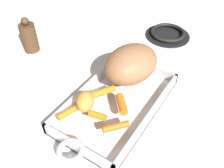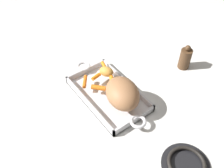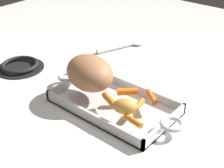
% 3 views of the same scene
% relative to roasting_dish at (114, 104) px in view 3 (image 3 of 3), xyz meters
% --- Properties ---
extents(ground_plane, '(2.11, 2.11, 0.00)m').
position_rel_roasting_dish_xyz_m(ground_plane, '(0.00, 0.00, -0.01)').
color(ground_plane, silver).
extents(roasting_dish, '(0.43, 0.20, 0.04)m').
position_rel_roasting_dish_xyz_m(roasting_dish, '(0.00, 0.00, 0.00)').
color(roasting_dish, silver).
rests_on(roasting_dish, ground_plane).
extents(pork_roast, '(0.18, 0.16, 0.09)m').
position_rel_roasting_dish_xyz_m(pork_roast, '(0.08, 0.01, 0.07)').
color(pork_roast, '#9E6B44').
rests_on(pork_roast, roasting_dish).
extents(baby_carrot_center_left, '(0.06, 0.03, 0.02)m').
position_rel_roasting_dish_xyz_m(baby_carrot_center_left, '(-0.11, 0.06, 0.03)').
color(baby_carrot_center_left, orange).
rests_on(baby_carrot_center_left, roasting_dish).
extents(baby_carrot_northeast, '(0.06, 0.05, 0.02)m').
position_rel_roasting_dish_xyz_m(baby_carrot_northeast, '(-0.02, -0.03, 0.04)').
color(baby_carrot_northeast, orange).
rests_on(baby_carrot_northeast, roasting_dish).
extents(baby_carrot_short, '(0.02, 0.04, 0.02)m').
position_rel_roasting_dish_xyz_m(baby_carrot_short, '(-0.08, 0.00, 0.03)').
color(baby_carrot_short, orange).
rests_on(baby_carrot_short, roasting_dish).
extents(baby_carrot_long, '(0.06, 0.05, 0.02)m').
position_rel_roasting_dish_xyz_m(baby_carrot_long, '(-0.09, -0.05, 0.03)').
color(baby_carrot_long, orange).
rests_on(baby_carrot_long, roasting_dish).
extents(baby_carrot_northwest, '(0.07, 0.05, 0.02)m').
position_rel_roasting_dish_xyz_m(baby_carrot_northwest, '(-0.01, 0.03, 0.03)').
color(baby_carrot_northwest, orange).
rests_on(baby_carrot_northwest, roasting_dish).
extents(potato_corner, '(0.07, 0.07, 0.04)m').
position_rel_roasting_dish_xyz_m(potato_corner, '(-0.07, 0.04, 0.05)').
color(potato_corner, gold).
rests_on(potato_corner, roasting_dish).
extents(stove_burner_rear, '(0.16, 0.16, 0.02)m').
position_rel_roasting_dish_xyz_m(stove_burner_rear, '(0.39, 0.03, -0.00)').
color(stove_burner_rear, black).
rests_on(stove_burner_rear, ground_plane).
extents(serving_spoon, '(0.10, 0.21, 0.02)m').
position_rel_roasting_dish_xyz_m(serving_spoon, '(0.22, -0.34, -0.00)').
color(serving_spoon, white).
rests_on(serving_spoon, ground_plane).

